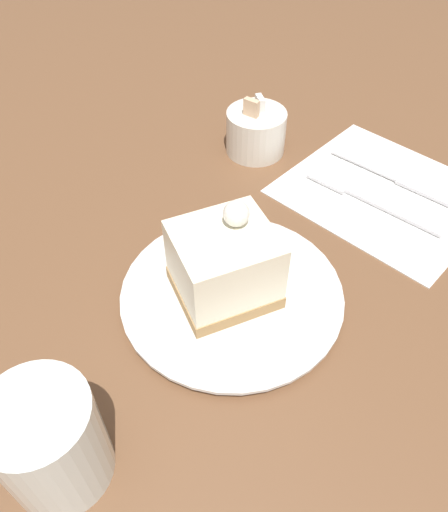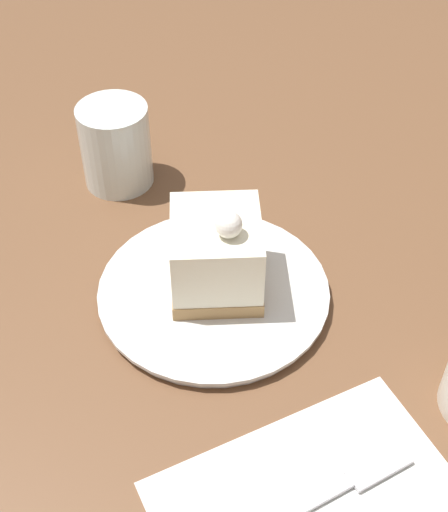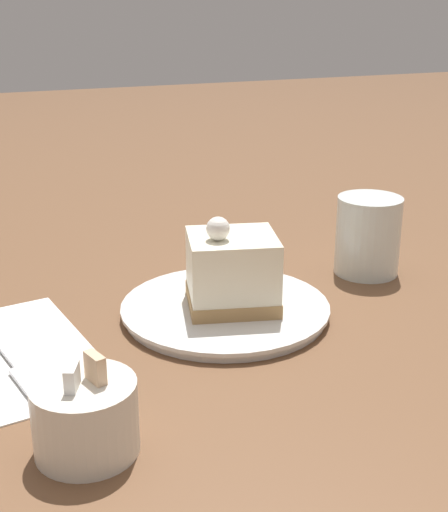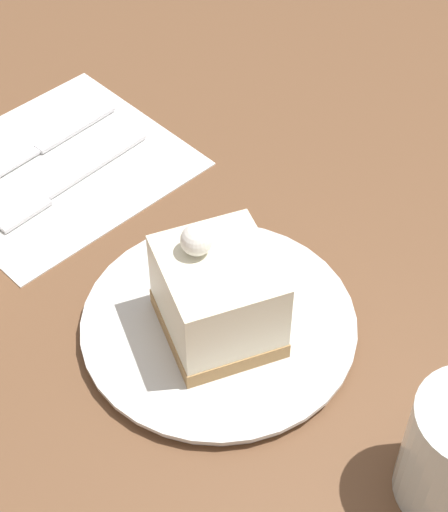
% 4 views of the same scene
% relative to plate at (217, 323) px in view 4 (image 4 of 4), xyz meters
% --- Properties ---
extents(ground_plane, '(4.00, 4.00, 0.00)m').
position_rel_plate_xyz_m(ground_plane, '(-0.00, 0.04, -0.01)').
color(ground_plane, brown).
extents(plate, '(0.22, 0.22, 0.01)m').
position_rel_plate_xyz_m(plate, '(0.00, 0.00, 0.00)').
color(plate, silver).
rests_on(plate, ground_plane).
extents(cake_slice, '(0.11, 0.10, 0.10)m').
position_rel_plate_xyz_m(cake_slice, '(-0.01, 0.00, 0.04)').
color(cake_slice, '#AD8451').
rests_on(cake_slice, plate).
extents(napkin, '(0.24, 0.26, 0.00)m').
position_rel_plate_xyz_m(napkin, '(0.25, 0.02, -0.01)').
color(napkin, white).
rests_on(napkin, ground_plane).
extents(fork, '(0.05, 0.18, 0.00)m').
position_rel_plate_xyz_m(fork, '(0.22, 0.03, -0.00)').
color(fork, silver).
rests_on(fork, napkin).
extents(knife, '(0.05, 0.19, 0.00)m').
position_rel_plate_xyz_m(knife, '(0.28, 0.00, -0.00)').
color(knife, silver).
rests_on(knife, napkin).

